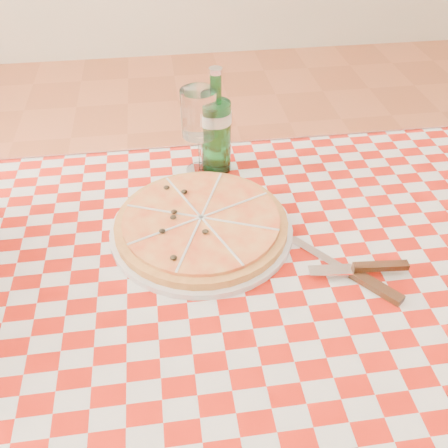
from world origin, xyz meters
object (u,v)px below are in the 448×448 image
object	(u,v)px
water_bottle	(216,122)
pizza_plate	(201,223)
wine_glass	(200,133)
dining_table	(238,302)

from	to	relation	value
water_bottle	pizza_plate	bearing A→B (deg)	-105.00
pizza_plate	wine_glass	distance (m)	0.23
wine_glass	water_bottle	bearing A→B (deg)	7.83
pizza_plate	water_bottle	size ratio (longest dim) A/B	1.48
dining_table	pizza_plate	distance (m)	0.18
dining_table	wine_glass	xyz separation A→B (m)	(-0.04, 0.33, 0.20)
dining_table	pizza_plate	bearing A→B (deg)	117.62
water_bottle	wine_glass	bearing A→B (deg)	-172.17
dining_table	water_bottle	world-z (taller)	water_bottle
water_bottle	dining_table	bearing A→B (deg)	-90.22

